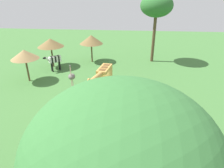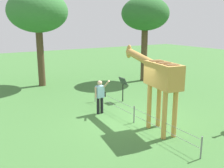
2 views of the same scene
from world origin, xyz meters
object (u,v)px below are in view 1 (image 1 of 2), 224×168
Objects in this scene: giraffe at (103,77)px; shade_hut_far at (24,55)px; zebra at (54,60)px; ostrich at (72,77)px; visitor at (115,114)px; tree_west at (157,6)px; shade_hut_near at (91,40)px; tree_northeast at (122,152)px; shade_hut_aside at (50,43)px; info_sign at (78,122)px.

giraffe is 1.37× the size of shade_hut_far.
ostrich reaches higher than zebra.
giraffe is at bearing 44.37° from zebra.
visitor is 1.00× the size of zebra.
tree_west reaches higher than ostrich.
ostrich is 11.91m from tree_west.
shade_hut_near is 19.30m from tree_northeast.
giraffe is 11.60m from tree_west.
zebra is at bearing -141.57° from visitor.
shade_hut_near is 0.50× the size of tree_northeast.
giraffe is at bearing -158.88° from visitor.
zebra is at bearing -68.47° from tree_west.
shade_hut_aside reaches higher than info_sign.
shade_hut_far is at bearing -137.56° from info_sign.
tree_west reaches higher than shade_hut_near.
ostrich is 6.02m from info_sign.
shade_hut_aside is at bearing -63.49° from shade_hut_near.
tree_northeast is 19.79m from tree_west.
giraffe is 4.03m from info_sign.
giraffe is at bearing 55.86° from ostrich.
tree_west is 15.59m from info_sign.
tree_northeast is at bearing 21.69° from ostrich.
tree_west is (-9.99, 4.42, 3.91)m from giraffe.
ostrich is at bearing -42.28° from tree_west.
visitor is 6.10m from ostrich.
ostrich is 6.50m from shade_hut_aside.
tree_west is at bearing 111.53° from zebra.
visitor is 2.22m from info_sign.
info_sign is (-5.84, -2.62, -3.83)m from tree_northeast.
tree_west is at bearing 137.72° from ostrich.
giraffe is 0.55× the size of tree_west.
shade_hut_near is at bearing 116.51° from shade_hut_aside.
zebra is 0.56× the size of shade_hut_far.
visitor is 1.26× the size of info_sign.
zebra is 17.62m from tree_northeast.
tree_northeast is (15.52, 7.52, 3.62)m from zebra.
visitor is 0.27× the size of tree_northeast.
shade_hut_far is at bearing -39.66° from shade_hut_near.
shade_hut_far is 0.40× the size of tree_west.
giraffe is 3.05× the size of info_sign.
shade_hut_near reaches higher than ostrich.
tree_northeast reaches higher than zebra.
giraffe reaches higher than shade_hut_near.
giraffe is 0.65× the size of tree_northeast.
shade_hut_aside is at bearing -145.34° from ostrich.
shade_hut_near is 7.83m from tree_west.
zebra is 0.74× the size of ostrich.
visitor is 7.92m from tree_northeast.
ostrich reaches higher than visitor.
ostrich is at bearing -160.91° from info_sign.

